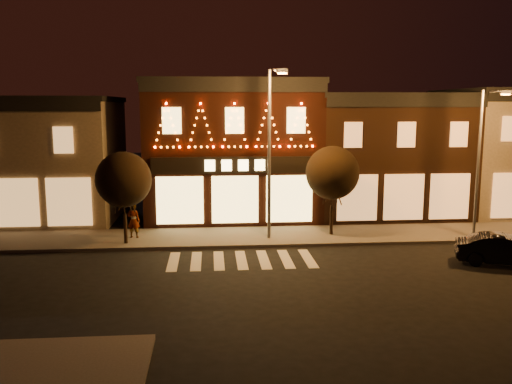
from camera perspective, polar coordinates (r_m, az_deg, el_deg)
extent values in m
plane|color=black|center=(20.47, -0.90, -10.31)|extent=(120.00, 120.00, 0.00)
cube|color=#47423D|center=(28.28, 2.05, -4.66)|extent=(44.00, 4.00, 0.15)
cube|color=#6C624D|center=(35.41, -24.11, 2.97)|extent=(12.00, 8.00, 7.00)
cube|color=black|center=(35.26, -24.50, 8.87)|extent=(12.20, 8.20, 0.30)
cube|color=black|center=(33.40, -2.57, 4.30)|extent=(10.00, 8.00, 8.00)
cube|color=black|center=(33.31, -2.62, 11.43)|extent=(10.20, 8.20, 0.30)
cube|color=black|center=(29.25, -2.30, 10.96)|extent=(10.00, 0.25, 0.50)
cube|color=black|center=(29.37, -2.24, 2.85)|extent=(9.00, 0.15, 0.90)
cube|color=#FFD87F|center=(29.27, -2.23, 2.82)|extent=(3.40, 0.08, 0.60)
cube|color=black|center=(35.12, 13.15, 3.65)|extent=(9.00, 8.00, 7.20)
cube|color=black|center=(34.98, 13.38, 9.77)|extent=(9.20, 8.20, 0.30)
cube|color=black|center=(31.14, 15.69, 9.05)|extent=(9.00, 0.25, 0.50)
cylinder|color=#59595E|center=(26.95, 1.41, 3.86)|extent=(0.17, 0.17, 8.38)
cylinder|color=#59595E|center=(26.10, 2.09, 12.66)|extent=(0.50, 1.65, 0.10)
cube|color=#59595E|center=(25.31, 2.78, 12.65)|extent=(0.58, 0.41, 0.19)
cube|color=orange|center=(25.31, 2.78, 12.39)|extent=(0.44, 0.30, 0.05)
cylinder|color=#59595E|center=(29.24, 22.33, 2.63)|extent=(0.15, 0.15, 7.40)
cylinder|color=#59595E|center=(28.55, 23.77, 9.66)|extent=(0.46, 1.46, 0.09)
cube|color=#59595E|center=(28.00, 24.80, 9.52)|extent=(0.51, 0.37, 0.17)
cube|color=orange|center=(28.00, 24.78, 9.31)|extent=(0.39, 0.27, 0.05)
cylinder|color=black|center=(27.14, -13.57, -3.75)|extent=(0.17, 0.17, 1.47)
sphere|color=black|center=(26.72, -13.77, 1.29)|extent=(2.68, 2.68, 2.68)
cylinder|color=black|center=(28.50, 7.94, -2.92)|extent=(0.16, 0.16, 1.51)
sphere|color=black|center=(28.09, 8.05, 2.02)|extent=(2.76, 2.76, 2.76)
imported|color=black|center=(25.73, 24.70, -5.56)|extent=(4.24, 2.73, 1.32)
imported|color=gray|center=(28.15, -12.75, -2.95)|extent=(0.72, 0.56, 1.76)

